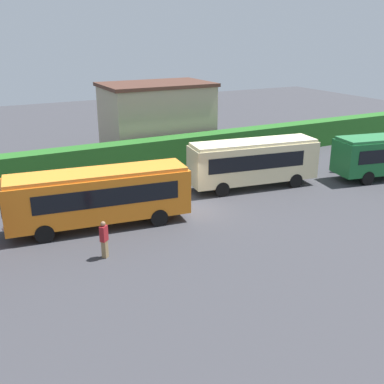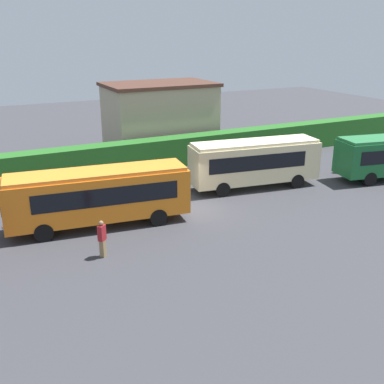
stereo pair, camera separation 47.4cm
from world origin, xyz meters
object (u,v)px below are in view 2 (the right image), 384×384
at_px(bus_cream, 255,161).
at_px(person_left, 102,238).
at_px(bus_orange, 98,195).
at_px(person_center, 287,163).
at_px(traffic_cone, 181,169).
at_px(person_right, 344,160).

bearing_deg(bus_cream, person_left, -147.99).
relative_size(bus_orange, person_center, 5.99).
height_order(bus_cream, traffic_cone, bus_cream).
height_order(person_right, traffic_cone, person_right).
xyz_separation_m(bus_orange, bus_cream, (11.56, 1.77, 0.03)).
xyz_separation_m(person_left, person_center, (16.43, 6.93, -0.12)).
xyz_separation_m(person_center, person_right, (4.31, -1.44, 0.11)).
bearing_deg(person_left, person_center, -108.65).
bearing_deg(bus_orange, bus_cream, -164.33).
relative_size(bus_orange, traffic_cone, 17.16).
height_order(person_center, traffic_cone, person_center).
height_order(person_left, traffic_cone, person_left).
bearing_deg(person_right, person_center, -54.09).
relative_size(bus_orange, person_right, 5.40).
xyz_separation_m(person_left, person_right, (20.73, 5.48, -0.01)).
relative_size(bus_orange, bus_cream, 1.10).
distance_m(person_left, person_center, 17.83).
relative_size(person_left, person_right, 1.00).
relative_size(bus_cream, person_right, 4.90).
relative_size(bus_cream, person_left, 4.91).
bearing_deg(traffic_cone, bus_cream, -60.86).
bearing_deg(person_left, bus_cream, -107.58).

